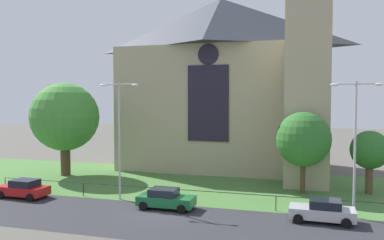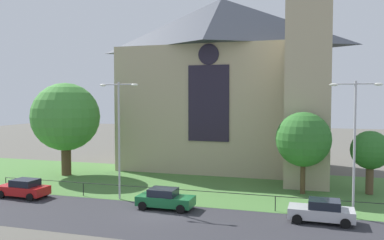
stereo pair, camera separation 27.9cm
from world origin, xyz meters
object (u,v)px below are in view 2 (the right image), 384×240
(streetlamp_far, at_px, (355,133))
(parked_car_red, at_px, (24,188))
(streetlamp_near, at_px, (119,126))
(parked_car_green, at_px, (165,199))
(church_building, at_px, (227,81))
(tree_right_near, at_px, (303,139))
(parked_car_silver, at_px, (322,211))
(tree_left_far, at_px, (66,117))
(tree_right_far, at_px, (370,151))

(streetlamp_far, relative_size, parked_car_red, 2.20)
(streetlamp_near, height_order, parked_car_green, streetlamp_near)
(church_building, xyz_separation_m, tree_right_near, (8.96, -10.67, -5.58))
(parked_car_green, relative_size, parked_car_silver, 0.99)
(streetlamp_near, bearing_deg, tree_left_far, 143.23)
(tree_left_far, relative_size, streetlamp_far, 1.05)
(tree_left_far, relative_size, streetlamp_near, 1.04)
(tree_right_far, height_order, streetlamp_far, streetlamp_far)
(tree_right_near, height_order, parked_car_silver, tree_right_near)
(church_building, height_order, tree_left_far, church_building)
(streetlamp_near, bearing_deg, tree_right_near, 23.65)
(tree_right_far, distance_m, parked_car_green, 18.09)
(tree_right_far, bearing_deg, tree_right_near, -164.33)
(streetlamp_near, xyz_separation_m, parked_car_green, (4.55, -1.58, -5.19))
(parked_car_red, xyz_separation_m, parked_car_silver, (23.54, 0.11, 0.00))
(streetlamp_near, height_order, parked_car_red, streetlamp_near)
(tree_right_far, relative_size, parked_car_silver, 1.29)
(streetlamp_far, distance_m, parked_car_silver, 5.76)
(parked_car_red, bearing_deg, streetlamp_near, -165.45)
(tree_right_near, xyz_separation_m, streetlamp_near, (-14.24, -6.24, 1.24))
(tree_right_near, relative_size, streetlamp_near, 0.74)
(church_building, height_order, streetlamp_far, church_building)
(church_building, relative_size, tree_right_far, 4.78)
(streetlamp_far, bearing_deg, tree_left_far, 164.69)
(streetlamp_near, relative_size, streetlamp_far, 1.02)
(tree_left_far, height_order, parked_car_red, tree_left_far)
(tree_right_far, height_order, parked_car_red, tree_right_far)
(streetlamp_far, bearing_deg, parked_car_red, -176.08)
(church_building, xyz_separation_m, parked_car_silver, (10.35, -18.55, -9.53))
(tree_right_near, relative_size, parked_car_green, 1.68)
(tree_right_near, distance_m, parked_car_green, 13.07)
(parked_car_green, bearing_deg, church_building, 88.05)
(parked_car_silver, bearing_deg, parked_car_red, 1.41)
(church_building, height_order, tree_right_far, church_building)
(tree_right_far, xyz_separation_m, parked_car_silver, (-4.11, -9.42, -2.99))
(tree_right_near, xyz_separation_m, tree_left_far, (-24.48, 1.41, 1.52))
(tree_right_far, height_order, parked_car_green, tree_right_far)
(tree_right_far, distance_m, parked_car_red, 29.39)
(parked_car_red, bearing_deg, tree_left_far, -74.03)
(tree_left_far, distance_m, parked_car_green, 18.27)
(tree_left_far, relative_size, parked_car_green, 2.34)
(church_building, relative_size, tree_left_far, 2.63)
(tree_right_near, xyz_separation_m, parked_car_red, (-22.15, -7.99, -3.95))
(tree_right_near, xyz_separation_m, parked_car_silver, (1.39, -7.88, -3.95))
(tree_left_far, xyz_separation_m, parked_car_silver, (25.87, -9.29, -5.47))
(parked_car_green, bearing_deg, tree_left_far, 148.36)
(tree_right_near, height_order, streetlamp_near, streetlamp_near)
(streetlamp_far, bearing_deg, parked_car_silver, -141.74)
(parked_car_red, relative_size, parked_car_green, 1.01)
(tree_right_near, height_order, streetlamp_far, streetlamp_far)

